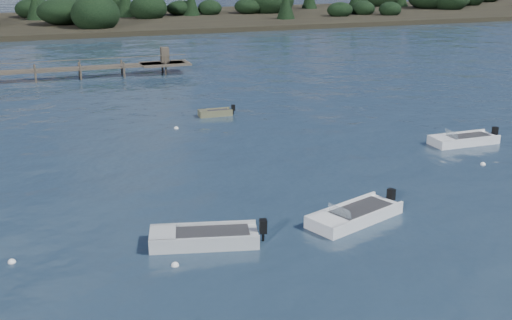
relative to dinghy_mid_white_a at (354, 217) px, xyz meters
name	(u,v)px	position (x,y,z in m)	size (l,w,h in m)	color
ground	(112,58)	(-4.35, 53.35, -0.16)	(400.00, 400.00, 0.00)	#172737
dinghy_mid_white_a	(354,217)	(0.00, 0.00, 0.00)	(5.31, 3.46, 1.23)	silver
dinghy_mid_white_b	(463,141)	(12.81, 9.02, 0.00)	(4.89, 1.73, 1.22)	silver
tender_far_white	(215,114)	(-0.53, 21.85, -0.02)	(2.87, 1.07, 0.98)	#74724D
dinghy_mid_grey	(204,240)	(-7.34, -0.10, 0.01)	(5.17, 2.80, 1.28)	#AFB4B6
buoy_b	(384,218)	(1.47, -0.21, -0.16)	(0.32, 0.32, 0.32)	white
buoy_c	(12,262)	(-15.20, 0.79, -0.16)	(0.32, 0.32, 0.32)	white
buoy_d	(483,165)	(11.16, 4.89, -0.16)	(0.32, 0.32, 0.32)	white
buoy_e	(176,129)	(-4.24, 19.10, -0.16)	(0.32, 0.32, 0.32)	white
buoy_extra_b	(175,266)	(-8.99, -1.71, -0.16)	(0.32, 0.32, 0.32)	white
far_headland	(218,9)	(20.65, 93.35, 1.80)	(190.00, 40.00, 5.80)	black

